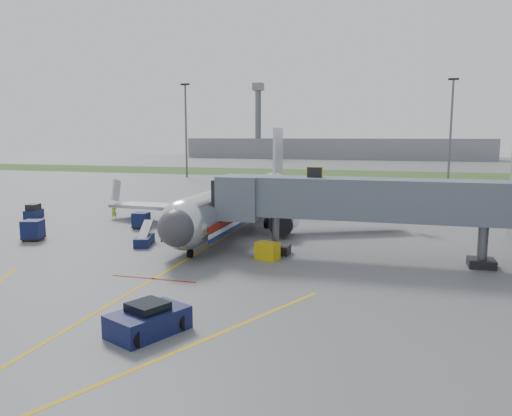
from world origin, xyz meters
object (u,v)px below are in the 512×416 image
(pushback_tug, at_px, (148,320))
(belt_loader, at_px, (144,240))
(baggage_tug, at_px, (34,212))
(ramp_worker, at_px, (114,212))
(airliner, at_px, (242,201))

(pushback_tug, xyz_separation_m, belt_loader, (-9.48, 17.22, -0.18))
(baggage_tug, xyz_separation_m, ramp_worker, (8.73, 2.38, 0.06))
(baggage_tug, distance_m, belt_loader, 20.53)
(airliner, xyz_separation_m, baggage_tug, (-24.02, -1.39, -1.91))
(airliner, bearing_deg, baggage_tug, -176.69)
(pushback_tug, bearing_deg, baggage_tug, 137.07)
(airliner, height_order, baggage_tug, airliner)
(baggage_tug, relative_size, belt_loader, 0.66)
(pushback_tug, relative_size, baggage_tug, 1.64)
(baggage_tug, height_order, ramp_worker, baggage_tug)
(pushback_tug, height_order, baggage_tug, baggage_tug)
(pushback_tug, distance_m, ramp_worker, 34.35)
(airliner, bearing_deg, belt_loader, -118.25)
(airliner, xyz_separation_m, belt_loader, (-5.49, -10.23, -2.19))
(belt_loader, bearing_deg, pushback_tug, -61.16)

